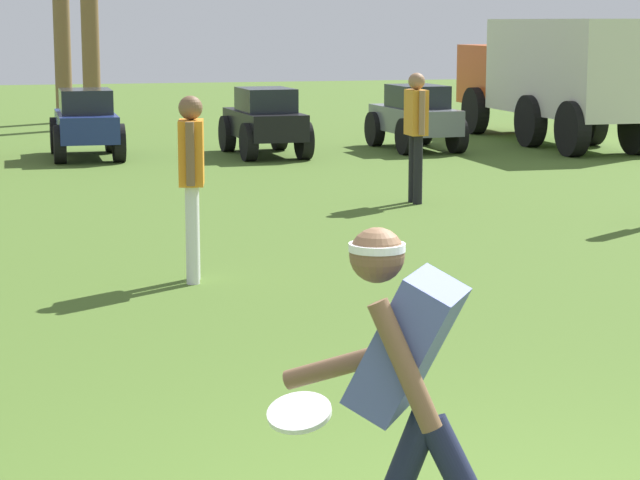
% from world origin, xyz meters
% --- Properties ---
extents(frisbee_thrower, '(0.86, 0.86, 1.40)m').
position_xyz_m(frisbee_thrower, '(-0.48, -0.03, 0.79)').
color(frisbee_thrower, '#191E38').
rests_on(frisbee_thrower, ground_plane).
extents(frisbee_in_flight, '(0.37, 0.37, 0.11)m').
position_xyz_m(frisbee_in_flight, '(-0.79, 0.43, 0.58)').
color(frisbee_in_flight, white).
extents(teammate_near_sideline, '(0.26, 0.50, 1.56)m').
position_xyz_m(teammate_near_sideline, '(-0.34, 5.87, 0.94)').
color(teammate_near_sideline, silver).
rests_on(teammate_near_sideline, ground_plane).
extents(teammate_deep, '(0.20, 0.49, 1.56)m').
position_xyz_m(teammate_deep, '(3.00, 9.74, 0.94)').
color(teammate_deep, black).
rests_on(teammate_deep, ground_plane).
extents(parked_car_slot_b, '(1.12, 2.22, 1.10)m').
position_xyz_m(parked_car_slot_b, '(-0.41, 15.88, 0.56)').
color(parked_car_slot_b, navy).
rests_on(parked_car_slot_b, ground_plane).
extents(parked_car_slot_c, '(1.14, 2.23, 1.10)m').
position_xyz_m(parked_car_slot_c, '(2.43, 15.49, 0.56)').
color(parked_car_slot_c, black).
rests_on(parked_car_slot_c, ground_plane).
extents(parked_car_slot_d, '(1.15, 2.23, 1.10)m').
position_xyz_m(parked_car_slot_d, '(5.11, 15.73, 0.56)').
color(parked_car_slot_d, slate).
rests_on(parked_car_slot_d, ground_plane).
extents(box_truck, '(1.45, 5.91, 2.20)m').
position_xyz_m(box_truck, '(7.80, 16.24, 1.23)').
color(box_truck, '#CC4C19').
rests_on(box_truck, ground_plane).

